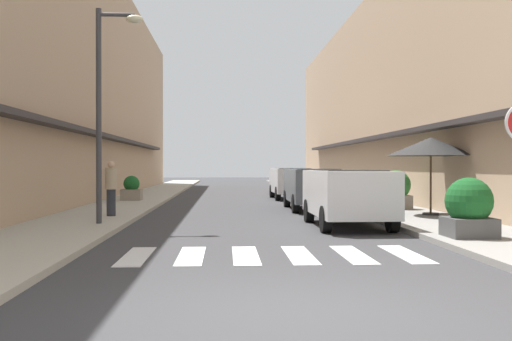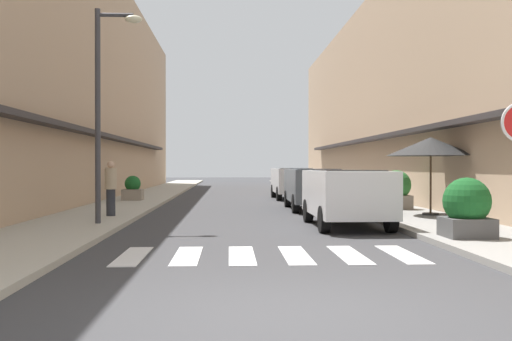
{
  "view_description": "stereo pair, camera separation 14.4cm",
  "coord_description": "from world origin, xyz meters",
  "px_view_note": "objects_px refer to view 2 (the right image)",
  "views": [
    {
      "loc": [
        -0.83,
        -6.24,
        1.58
      ],
      "look_at": [
        0.18,
        13.16,
        1.42
      ],
      "focal_mm": 41.6,
      "sensor_mm": 36.0,
      "label": 1
    },
    {
      "loc": [
        -0.69,
        -6.25,
        1.58
      ],
      "look_at": [
        0.18,
        13.16,
        1.42
      ],
      "focal_mm": 41.6,
      "sensor_mm": 36.0,
      "label": 2
    }
  ],
  "objects_px": {
    "parked_car_near": "(346,191)",
    "planter_corner": "(467,208)",
    "cafe_umbrella": "(431,147)",
    "parked_car_far": "(293,180)",
    "parked_car_mid": "(314,184)",
    "planter_far": "(133,189)",
    "street_lamp": "(105,93)",
    "pedestrian_walking_near": "(111,187)",
    "planter_midblock": "(396,190)"
  },
  "relations": [
    {
      "from": "cafe_umbrella",
      "to": "planter_midblock",
      "type": "height_order",
      "value": "cafe_umbrella"
    },
    {
      "from": "parked_car_near",
      "to": "planter_far",
      "type": "bearing_deg",
      "value": 124.72
    },
    {
      "from": "planter_corner",
      "to": "street_lamp",
      "type": "bearing_deg",
      "value": 157.65
    },
    {
      "from": "planter_corner",
      "to": "planter_midblock",
      "type": "relative_size",
      "value": 0.94
    },
    {
      "from": "cafe_umbrella",
      "to": "planter_corner",
      "type": "xyz_separation_m",
      "value": [
        -1.11,
        -5.39,
        -1.43
      ]
    },
    {
      "from": "planter_corner",
      "to": "planter_far",
      "type": "relative_size",
      "value": 1.18
    },
    {
      "from": "parked_car_far",
      "to": "planter_corner",
      "type": "height_order",
      "value": "parked_car_far"
    },
    {
      "from": "cafe_umbrella",
      "to": "parked_car_far",
      "type": "bearing_deg",
      "value": 105.59
    },
    {
      "from": "planter_midblock",
      "to": "planter_corner",
      "type": "bearing_deg",
      "value": -95.74
    },
    {
      "from": "planter_far",
      "to": "planter_midblock",
      "type": "bearing_deg",
      "value": -29.66
    },
    {
      "from": "planter_corner",
      "to": "planter_midblock",
      "type": "height_order",
      "value": "planter_midblock"
    },
    {
      "from": "cafe_umbrella",
      "to": "planter_corner",
      "type": "relative_size",
      "value": 2.13
    },
    {
      "from": "parked_car_far",
      "to": "street_lamp",
      "type": "xyz_separation_m",
      "value": [
        -6.14,
        -12.69,
        2.51
      ]
    },
    {
      "from": "street_lamp",
      "to": "pedestrian_walking_near",
      "type": "bearing_deg",
      "value": 97.86
    },
    {
      "from": "parked_car_mid",
      "to": "planter_midblock",
      "type": "distance_m",
      "value": 2.9
    },
    {
      "from": "parked_car_far",
      "to": "cafe_umbrella",
      "type": "distance_m",
      "value": 11.05
    },
    {
      "from": "parked_car_near",
      "to": "pedestrian_walking_near",
      "type": "height_order",
      "value": "pedestrian_walking_near"
    },
    {
      "from": "parked_car_mid",
      "to": "parked_car_far",
      "type": "xyz_separation_m",
      "value": [
        0.0,
        6.86,
        -0.0
      ]
    },
    {
      "from": "parked_car_far",
      "to": "planter_far",
      "type": "xyz_separation_m",
      "value": [
        -7.1,
        -2.52,
        -0.34
      ]
    },
    {
      "from": "planter_corner",
      "to": "pedestrian_walking_near",
      "type": "bearing_deg",
      "value": 146.32
    },
    {
      "from": "pedestrian_walking_near",
      "to": "planter_corner",
      "type": "bearing_deg",
      "value": 171.0
    },
    {
      "from": "parked_car_mid",
      "to": "street_lamp",
      "type": "xyz_separation_m",
      "value": [
        -6.14,
        -5.82,
        2.51
      ]
    },
    {
      "from": "parked_car_far",
      "to": "street_lamp",
      "type": "height_order",
      "value": "street_lamp"
    },
    {
      "from": "parked_car_far",
      "to": "cafe_umbrella",
      "type": "height_order",
      "value": "cafe_umbrella"
    },
    {
      "from": "parked_car_mid",
      "to": "planter_corner",
      "type": "relative_size",
      "value": 3.64
    },
    {
      "from": "parked_car_mid",
      "to": "planter_corner",
      "type": "bearing_deg",
      "value": -78.56
    },
    {
      "from": "parked_car_near",
      "to": "planter_corner",
      "type": "xyz_separation_m",
      "value": [
        1.84,
        -3.2,
        -0.21
      ]
    },
    {
      "from": "street_lamp",
      "to": "planter_far",
      "type": "relative_size",
      "value": 5.24
    },
    {
      "from": "street_lamp",
      "to": "pedestrian_walking_near",
      "type": "xyz_separation_m",
      "value": [
        -0.31,
        2.25,
        -2.48
      ]
    },
    {
      "from": "parked_car_near",
      "to": "planter_corner",
      "type": "bearing_deg",
      "value": -60.09
    },
    {
      "from": "planter_corner",
      "to": "parked_car_far",
      "type": "bearing_deg",
      "value": 96.58
    },
    {
      "from": "cafe_umbrella",
      "to": "planter_midblock",
      "type": "bearing_deg",
      "value": 97.09
    },
    {
      "from": "street_lamp",
      "to": "planter_corner",
      "type": "distance_m",
      "value": 9.06
    },
    {
      "from": "parked_car_far",
      "to": "planter_midblock",
      "type": "xyz_separation_m",
      "value": [
        2.64,
        -8.06,
        -0.15
      ]
    },
    {
      "from": "parked_car_mid",
      "to": "parked_car_far",
      "type": "distance_m",
      "value": 6.86
    },
    {
      "from": "parked_car_far",
      "to": "parked_car_mid",
      "type": "bearing_deg",
      "value": -90.0
    },
    {
      "from": "planter_corner",
      "to": "pedestrian_walking_near",
      "type": "relative_size",
      "value": 0.76
    },
    {
      "from": "parked_car_mid",
      "to": "cafe_umbrella",
      "type": "distance_m",
      "value": 4.9
    },
    {
      "from": "street_lamp",
      "to": "planter_corner",
      "type": "bearing_deg",
      "value": -22.35
    },
    {
      "from": "parked_car_near",
      "to": "cafe_umbrella",
      "type": "height_order",
      "value": "cafe_umbrella"
    },
    {
      "from": "pedestrian_walking_near",
      "to": "parked_car_mid",
      "type": "bearing_deg",
      "value": -126.33
    },
    {
      "from": "planter_midblock",
      "to": "cafe_umbrella",
      "type": "bearing_deg",
      "value": -82.91
    },
    {
      "from": "planter_midblock",
      "to": "planter_far",
      "type": "height_order",
      "value": "planter_midblock"
    },
    {
      "from": "cafe_umbrella",
      "to": "planter_far",
      "type": "relative_size",
      "value": 2.51
    },
    {
      "from": "parked_car_far",
      "to": "planter_midblock",
      "type": "height_order",
      "value": "parked_car_far"
    },
    {
      "from": "planter_corner",
      "to": "pedestrian_walking_near",
      "type": "height_order",
      "value": "pedestrian_walking_near"
    },
    {
      "from": "planter_corner",
      "to": "planter_far",
      "type": "bearing_deg",
      "value": 123.62
    },
    {
      "from": "cafe_umbrella",
      "to": "planter_far",
      "type": "xyz_separation_m",
      "value": [
        -10.05,
        8.06,
        -1.56
      ]
    },
    {
      "from": "parked_car_near",
      "to": "cafe_umbrella",
      "type": "bearing_deg",
      "value": 36.58
    },
    {
      "from": "planter_far",
      "to": "parked_car_far",
      "type": "bearing_deg",
      "value": 19.51
    }
  ]
}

